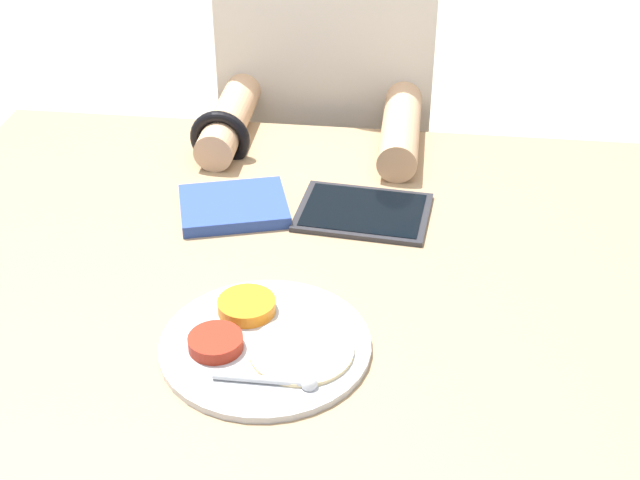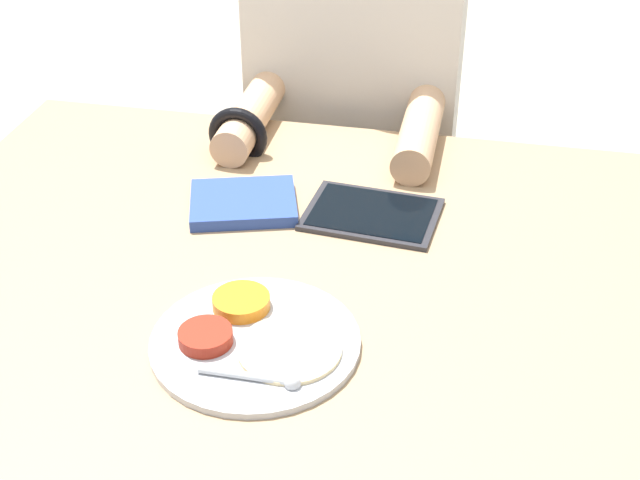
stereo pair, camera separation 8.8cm
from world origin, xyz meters
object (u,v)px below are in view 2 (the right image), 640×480
Objects in this scene: tablet_device at (372,214)px; person_diner at (353,161)px; thali_tray at (254,339)px; red_notebook at (243,204)px.

tablet_device is 0.19× the size of person_diner.
person_diner is (-0.01, 0.83, -0.17)m from thali_tray.
thali_tray reaches higher than red_notebook.
thali_tray reaches higher than tablet_device.
tablet_device is at bearing 4.60° from red_notebook.
thali_tray is 0.85m from person_diner.
thali_tray is 1.36× the size of red_notebook.
tablet_device is 0.52m from person_diner.
person_diner is (0.10, 0.50, -0.17)m from red_notebook.
red_notebook is 0.21m from tablet_device.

